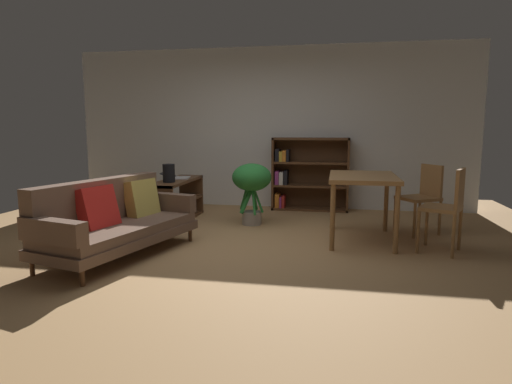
% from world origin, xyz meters
% --- Properties ---
extents(ground_plane, '(8.16, 8.16, 0.00)m').
position_xyz_m(ground_plane, '(0.00, 0.00, 0.00)').
color(ground_plane, tan).
extents(back_wall_panel, '(6.80, 0.10, 2.70)m').
position_xyz_m(back_wall_panel, '(0.00, 2.70, 1.35)').
color(back_wall_panel, silver).
rests_on(back_wall_panel, ground_plane).
extents(fabric_couch, '(1.18, 1.95, 0.81)m').
position_xyz_m(fabric_couch, '(-1.16, -0.52, 0.39)').
color(fabric_couch, '#56351E').
rests_on(fabric_couch, ground_plane).
extents(media_console, '(0.39, 1.33, 0.61)m').
position_xyz_m(media_console, '(-1.13, 1.25, 0.30)').
color(media_console, '#56351E').
rests_on(media_console, ground_plane).
extents(open_laptop, '(0.47, 0.39, 0.09)m').
position_xyz_m(open_laptop, '(-1.19, 1.42, 0.63)').
color(open_laptop, silver).
rests_on(open_laptop, media_console).
extents(desk_speaker, '(0.17, 0.17, 0.25)m').
position_xyz_m(desk_speaker, '(-1.12, 0.94, 0.74)').
color(desk_speaker, black).
rests_on(desk_speaker, media_console).
extents(potted_floor_plant, '(0.55, 0.55, 0.87)m').
position_xyz_m(potted_floor_plant, '(-0.01, 1.20, 0.60)').
color(potted_floor_plant, '#9E9389').
rests_on(potted_floor_plant, ground_plane).
extents(dining_table, '(0.78, 1.16, 0.80)m').
position_xyz_m(dining_table, '(1.48, 0.60, 0.70)').
color(dining_table, olive).
rests_on(dining_table, ground_plane).
extents(dining_chair_near, '(0.59, 0.57, 0.89)m').
position_xyz_m(dining_chair_near, '(2.26, 1.10, 0.51)').
color(dining_chair_near, olive).
rests_on(dining_chair_near, ground_plane).
extents(dining_chair_far, '(0.53, 0.55, 0.93)m').
position_xyz_m(dining_chair_far, '(2.36, 0.22, 0.54)').
color(dining_chair_far, olive).
rests_on(dining_chair_far, ground_plane).
extents(bookshelf, '(1.25, 0.35, 1.20)m').
position_xyz_m(bookshelf, '(0.66, 2.51, 0.59)').
color(bookshelf, '#56351E').
rests_on(bookshelf, ground_plane).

